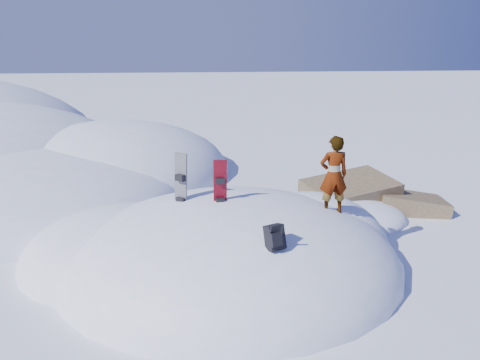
{
  "coord_description": "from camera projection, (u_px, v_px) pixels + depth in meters",
  "views": [
    {
      "loc": [
        -0.67,
        -8.68,
        4.53
      ],
      "look_at": [
        0.21,
        0.3,
        1.81
      ],
      "focal_mm": 35.0,
      "sensor_mm": 36.0,
      "label": 1
    }
  ],
  "objects": [
    {
      "name": "ground",
      "position": [
        231.0,
        268.0,
        9.64
      ],
      "size": [
        120.0,
        120.0,
        0.0
      ],
      "primitive_type": "plane",
      "color": "white",
      "rests_on": "ground"
    },
    {
      "name": "snow_mound",
      "position": [
        222.0,
        263.0,
        9.85
      ],
      "size": [
        8.0,
        6.0,
        3.0
      ],
      "color": "white",
      "rests_on": "ground"
    },
    {
      "name": "rock_outcrop",
      "position": [
        357.0,
        210.0,
        12.85
      ],
      "size": [
        4.68,
        4.41,
        1.68
      ],
      "color": "brown",
      "rests_on": "ground"
    },
    {
      "name": "snowboard_red",
      "position": [
        220.0,
        193.0,
        9.12
      ],
      "size": [
        0.27,
        0.19,
        1.39
      ],
      "rotation": [
        0.0,
        0.0,
        0.05
      ],
      "color": "#B3091F",
      "rests_on": "snow_mound"
    },
    {
      "name": "snowboard_dark",
      "position": [
        181.0,
        191.0,
        9.35
      ],
      "size": [
        0.31,
        0.31,
        1.59
      ],
      "rotation": [
        0.0,
        0.0,
        -0.68
      ],
      "color": "black",
      "rests_on": "snow_mound"
    },
    {
      "name": "backpack",
      "position": [
        275.0,
        237.0,
        7.7
      ],
      "size": [
        0.39,
        0.44,
        0.49
      ],
      "rotation": [
        0.0,
        0.0,
        0.43
      ],
      "color": "black",
      "rests_on": "snow_mound"
    },
    {
      "name": "gear_pile",
      "position": [
        87.0,
        289.0,
        8.62
      ],
      "size": [
        0.8,
        0.7,
        0.21
      ],
      "rotation": [
        0.0,
        0.0,
        0.75
      ],
      "color": "black",
      "rests_on": "ground"
    },
    {
      "name": "person",
      "position": [
        334.0,
        175.0,
        9.3
      ],
      "size": [
        0.6,
        0.41,
        1.6
      ],
      "primitive_type": "imported",
      "rotation": [
        0.0,
        0.0,
        3.19
      ],
      "color": "slate",
      "rests_on": "snow_mound"
    }
  ]
}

